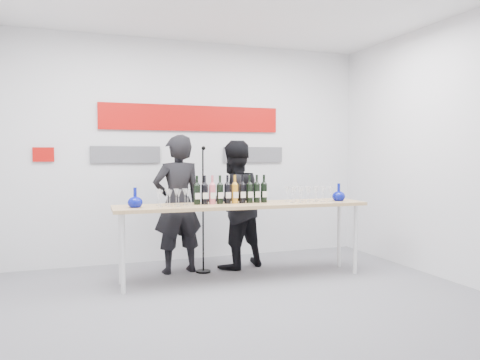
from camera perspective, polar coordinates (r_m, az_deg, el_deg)
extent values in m
plane|color=slate|center=(4.81, 0.13, -14.38)|extent=(5.00, 5.00, 0.00)
cube|color=silver|center=(6.51, -5.87, 3.53)|extent=(5.00, 0.04, 3.00)
cube|color=#B30B07|center=(6.50, -5.82, 7.51)|extent=(2.50, 0.02, 0.35)
cube|color=#59595E|center=(6.33, -13.75, 3.03)|extent=(0.90, 0.02, 0.22)
cube|color=#59595E|center=(6.75, 1.64, 3.11)|extent=(0.90, 0.02, 0.22)
cube|color=#B30B07|center=(6.30, -22.85, 2.88)|extent=(0.25, 0.02, 0.18)
cube|color=#DEB477|center=(5.42, 0.36, -3.09)|extent=(2.96, 0.69, 0.04)
cylinder|color=silver|center=(5.04, -14.09, -8.72)|extent=(0.05, 0.05, 0.84)
cylinder|color=silver|center=(5.88, 13.88, -7.04)|extent=(0.05, 0.05, 0.84)
cylinder|color=silver|center=(5.43, -14.35, -7.89)|extent=(0.05, 0.05, 0.84)
cylinder|color=silver|center=(6.21, 11.98, -6.48)|extent=(0.05, 0.05, 0.84)
imported|color=black|center=(5.77, -7.61, -2.92)|extent=(0.66, 0.48, 1.69)
imported|color=black|center=(5.97, -0.77, -2.99)|extent=(0.95, 0.84, 1.63)
cylinder|color=black|center=(5.89, -4.50, -11.04)|extent=(0.18, 0.18, 0.02)
cylinder|color=black|center=(5.75, -4.53, -3.84)|extent=(0.02, 0.02, 1.51)
sphere|color=black|center=(5.68, -4.48, 3.89)|extent=(0.05, 0.05, 0.05)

